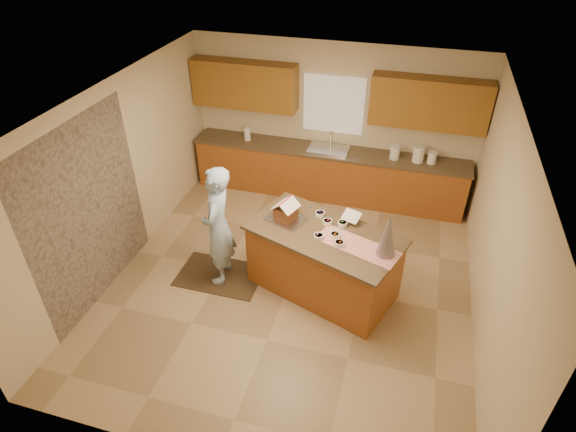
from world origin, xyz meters
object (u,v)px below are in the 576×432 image
object	(u,v)px
island_base	(323,263)
boy	(218,226)
gingerbread_house	(286,211)
tinsel_tree	(388,235)

from	to	relation	value
island_base	boy	size ratio (longest dim) A/B	1.08
gingerbread_house	tinsel_tree	bearing A→B (deg)	-15.30
island_base	tinsel_tree	distance (m)	1.16
boy	island_base	bearing A→B (deg)	87.72
island_base	tinsel_tree	world-z (taller)	tinsel_tree
tinsel_tree	gingerbread_house	bearing A→B (deg)	164.70
tinsel_tree	boy	bearing A→B (deg)	177.92
island_base	tinsel_tree	size ratio (longest dim) A/B	3.27
island_base	gingerbread_house	world-z (taller)	gingerbread_house
boy	gingerbread_house	xyz separation A→B (m)	(0.88, 0.30, 0.22)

